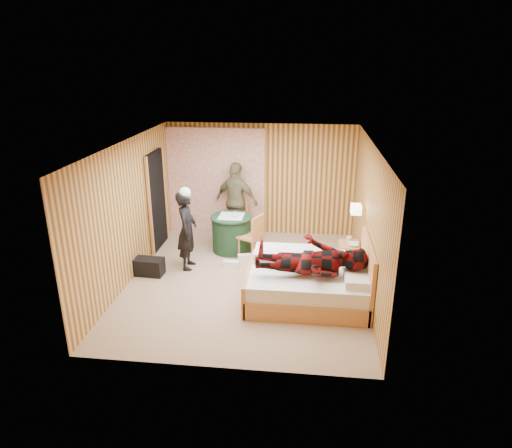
# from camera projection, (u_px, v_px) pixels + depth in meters

# --- Properties ---
(floor) EXTENTS (4.20, 5.00, 0.01)m
(floor) POSITION_uv_depth(u_px,v_px,m) (246.00, 281.00, 8.33)
(floor) COLOR tan
(floor) RESTS_ON ground
(ceiling) EXTENTS (4.20, 5.00, 0.01)m
(ceiling) POSITION_uv_depth(u_px,v_px,m) (245.00, 144.00, 7.46)
(ceiling) COLOR white
(ceiling) RESTS_ON wall_back
(wall_back) EXTENTS (4.20, 0.02, 2.50)m
(wall_back) POSITION_uv_depth(u_px,v_px,m) (261.00, 180.00, 10.23)
(wall_back) COLOR #E5A857
(wall_back) RESTS_ON floor
(wall_left) EXTENTS (0.02, 5.00, 2.50)m
(wall_left) POSITION_uv_depth(u_px,v_px,m) (129.00, 212.00, 8.12)
(wall_left) COLOR #E5A857
(wall_left) RESTS_ON floor
(wall_right) EXTENTS (0.02, 5.00, 2.50)m
(wall_right) POSITION_uv_depth(u_px,v_px,m) (369.00, 221.00, 7.67)
(wall_right) COLOR #E5A857
(wall_right) RESTS_ON floor
(curtain) EXTENTS (2.20, 0.08, 2.40)m
(curtain) POSITION_uv_depth(u_px,v_px,m) (216.00, 181.00, 10.28)
(curtain) COLOR white
(curtain) RESTS_ON floor
(doorway) EXTENTS (0.06, 0.90, 2.05)m
(doorway) POSITION_uv_depth(u_px,v_px,m) (157.00, 201.00, 9.50)
(doorway) COLOR black
(doorway) RESTS_ON floor
(wall_lamp) EXTENTS (0.26, 0.24, 0.16)m
(wall_lamp) POSITION_uv_depth(u_px,v_px,m) (356.00, 209.00, 8.09)
(wall_lamp) COLOR gold
(wall_lamp) RESTS_ON wall_right
(bed) EXTENTS (1.99, 1.55, 1.06)m
(bed) POSITION_uv_depth(u_px,v_px,m) (309.00, 282.00, 7.61)
(bed) COLOR #ECA260
(bed) RESTS_ON floor
(nightstand) EXTENTS (0.38, 0.52, 0.50)m
(nightstand) POSITION_uv_depth(u_px,v_px,m) (348.00, 255.00, 8.75)
(nightstand) COLOR #ECA260
(nightstand) RESTS_ON floor
(round_table) EXTENTS (0.86, 0.86, 0.77)m
(round_table) POSITION_uv_depth(u_px,v_px,m) (232.00, 233.00, 9.50)
(round_table) COLOR #1D3F21
(round_table) RESTS_ON floor
(chair_far) EXTENTS (0.49, 0.49, 0.93)m
(chair_far) POSITION_uv_depth(u_px,v_px,m) (237.00, 216.00, 10.09)
(chair_far) COLOR #ECA260
(chair_far) RESTS_ON floor
(chair_near) EXTENTS (0.55, 0.55, 0.91)m
(chair_near) POSITION_uv_depth(u_px,v_px,m) (254.00, 233.00, 9.11)
(chair_near) COLOR #ECA260
(chair_near) RESTS_ON floor
(duffel_bag) EXTENTS (0.58, 0.34, 0.32)m
(duffel_bag) POSITION_uv_depth(u_px,v_px,m) (148.00, 267.00, 8.51)
(duffel_bag) COLOR black
(duffel_bag) RESTS_ON floor
(sneaker_left) EXTENTS (0.31, 0.19, 0.13)m
(sneaker_left) POSITION_uv_depth(u_px,v_px,m) (245.00, 257.00, 9.13)
(sneaker_left) COLOR white
(sneaker_left) RESTS_ON floor
(sneaker_right) EXTENTS (0.30, 0.12, 0.13)m
(sneaker_right) POSITION_uv_depth(u_px,v_px,m) (231.00, 264.00, 8.83)
(sneaker_right) COLOR white
(sneaker_right) RESTS_ON floor
(woman_standing) EXTENTS (0.39, 0.57, 1.53)m
(woman_standing) POSITION_uv_depth(u_px,v_px,m) (187.00, 230.00, 8.60)
(woman_standing) COLOR black
(woman_standing) RESTS_ON floor
(man_at_table) EXTENTS (1.09, 0.76, 1.72)m
(man_at_table) POSITION_uv_depth(u_px,v_px,m) (237.00, 201.00, 10.01)
(man_at_table) COLOR #6D6948
(man_at_table) RESTS_ON floor
(man_on_bed) EXTENTS (0.86, 0.67, 1.77)m
(man_on_bed) POSITION_uv_depth(u_px,v_px,m) (312.00, 252.00, 7.17)
(man_on_bed) COLOR #5F0909
(man_on_bed) RESTS_ON bed
(book_lower) EXTENTS (0.22, 0.26, 0.02)m
(book_lower) POSITION_uv_depth(u_px,v_px,m) (349.00, 244.00, 8.61)
(book_lower) COLOR white
(book_lower) RESTS_ON nightstand
(book_upper) EXTENTS (0.22, 0.26, 0.02)m
(book_upper) POSITION_uv_depth(u_px,v_px,m) (350.00, 243.00, 8.61)
(book_upper) COLOR white
(book_upper) RESTS_ON nightstand
(cup_nightstand) EXTENTS (0.13, 0.13, 0.09)m
(cup_nightstand) POSITION_uv_depth(u_px,v_px,m) (349.00, 239.00, 8.77)
(cup_nightstand) COLOR white
(cup_nightstand) RESTS_ON nightstand
(cup_table) EXTENTS (0.15, 0.15, 0.10)m
(cup_table) POSITION_uv_depth(u_px,v_px,m) (236.00, 215.00, 9.30)
(cup_table) COLOR white
(cup_table) RESTS_ON round_table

